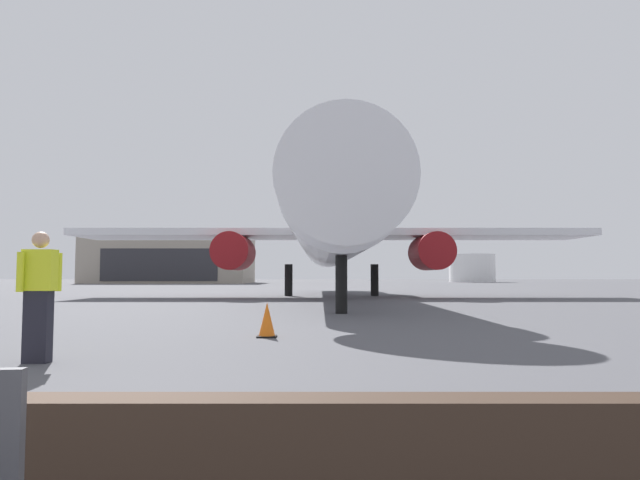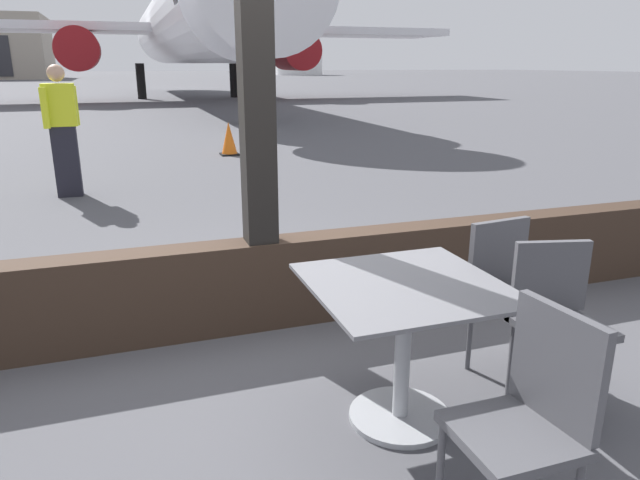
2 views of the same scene
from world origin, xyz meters
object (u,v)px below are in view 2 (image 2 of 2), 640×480
Objects in this scene: dining_table at (403,335)px; cafe_chair_window_left at (532,409)px; cafe_chair_window_right at (508,284)px; traffic_cone at (229,139)px; fuel_storage_tank at (299,60)px; cafe_chair_aisle_left at (556,310)px; ground_crew_worker at (63,130)px; airplane at (192,21)px.

cafe_chair_window_left is at bearing -84.39° from dining_table.
traffic_cone is (0.03, 8.96, -0.24)m from cafe_chair_window_right.
cafe_chair_window_left is 95.18m from fuel_storage_tank.
cafe_chair_aisle_left is (0.03, -0.36, -0.01)m from cafe_chair_window_right.
ground_crew_worker reaches higher than cafe_chair_window_left.
airplane is at bearing 78.06° from ground_crew_worker.
cafe_chair_window_right reaches higher than traffic_cone.
airplane is 68.06m from fuel_storage_tank.
airplane reaches higher than cafe_chair_window_right.
cafe_chair_aisle_left is 1.34× the size of traffic_cone.
cafe_chair_window_right is at bearing -65.33° from ground_crew_worker.
cafe_chair_window_left is at bearing -73.99° from ground_crew_worker.
ground_crew_worker is (-1.94, 6.20, 0.43)m from dining_table.
fuel_storage_tank is (26.20, 90.18, 1.75)m from cafe_chair_window_right.
dining_table is at bearing -106.62° from fuel_storage_tank.
airplane reaches higher than dining_table.
dining_table is at bearing -72.64° from ground_crew_worker.
dining_table is at bearing -161.85° from cafe_chair_window_right.
fuel_storage_tank is at bearing 73.58° from cafe_chair_window_left.
cafe_chair_window_left reaches higher than cafe_chair_window_right.
cafe_chair_window_right is 0.12× the size of fuel_storage_tank.
cafe_chair_aisle_left is (0.82, -0.10, 0.06)m from dining_table.
fuel_storage_tank is (26.17, 81.22, 1.99)m from traffic_cone.
fuel_storage_tank is (26.91, 91.28, 1.74)m from cafe_chair_window_left.
cafe_chair_aisle_left is at bearing 45.06° from cafe_chair_window_left.
airplane reaches higher than cafe_chair_window_left.
airplane is 21.41m from ground_crew_worker.
cafe_chair_window_left is 7.34m from ground_crew_worker.
traffic_cone is 0.09× the size of fuel_storage_tank.
dining_table is 9.26m from traffic_cone.
ground_crew_worker is at bearing 113.61° from cafe_chair_aisle_left.
cafe_chair_window_right is (0.71, 1.10, -0.01)m from cafe_chair_window_left.
airplane is (2.45, 26.97, 3.17)m from dining_table.
fuel_storage_tank reaches higher than cafe_chair_aisle_left.
fuel_storage_tank is at bearing 73.38° from dining_table.
dining_table is 1.00× the size of cafe_chair_window_right.
cafe_chair_aisle_left is at bearing -66.39° from ground_crew_worker.
cafe_chair_aisle_left is at bearing -7.29° from dining_table.
airplane is at bearing -111.14° from fuel_storage_tank.
fuel_storage_tank reaches higher than traffic_cone.
ground_crew_worker is at bearing -101.94° from airplane.
cafe_chair_window_right is 0.03× the size of airplane.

